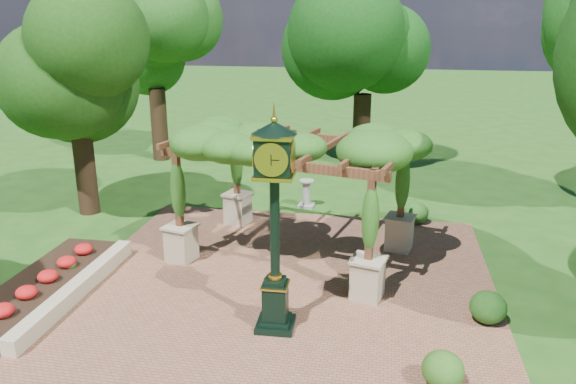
# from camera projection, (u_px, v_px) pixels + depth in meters

# --- Properties ---
(ground) EXTENTS (120.00, 120.00, 0.00)m
(ground) POSITION_uv_depth(u_px,v_px,m) (267.00, 327.00, 11.77)
(ground) COLOR #1E4714
(ground) RESTS_ON ground
(brick_plaza) EXTENTS (10.00, 12.00, 0.04)m
(brick_plaza) POSITION_uv_depth(u_px,v_px,m) (276.00, 303.00, 12.70)
(brick_plaza) COLOR brown
(brick_plaza) RESTS_ON ground
(border_wall) EXTENTS (0.35, 5.00, 0.40)m
(border_wall) POSITION_uv_depth(u_px,v_px,m) (77.00, 290.00, 12.94)
(border_wall) COLOR #C6B793
(border_wall) RESTS_ON ground
(flower_bed) EXTENTS (1.50, 5.00, 0.36)m
(flower_bed) POSITION_uv_depth(u_px,v_px,m) (42.00, 287.00, 13.10)
(flower_bed) COLOR red
(flower_bed) RESTS_ON ground
(pedestal_clock) EXTENTS (0.90, 0.90, 4.43)m
(pedestal_clock) POSITION_uv_depth(u_px,v_px,m) (275.00, 209.00, 10.92)
(pedestal_clock) COLOR black
(pedestal_clock) RESTS_ON brick_plaza
(pergola) EXTENTS (6.62, 5.01, 3.71)m
(pergola) POSITION_uv_depth(u_px,v_px,m) (293.00, 146.00, 14.35)
(pergola) COLOR tan
(pergola) RESTS_ON brick_plaza
(sundial) EXTENTS (0.56, 0.56, 0.94)m
(sundial) POSITION_uv_depth(u_px,v_px,m) (306.00, 195.00, 19.02)
(sundial) COLOR #989990
(sundial) RESTS_ON ground
(shrub_front) EXTENTS (0.76, 0.76, 0.66)m
(shrub_front) POSITION_uv_depth(u_px,v_px,m) (443.00, 370.00, 9.74)
(shrub_front) COLOR #2A5819
(shrub_front) RESTS_ON brick_plaza
(shrub_mid) EXTENTS (0.97, 0.97, 0.69)m
(shrub_mid) POSITION_uv_depth(u_px,v_px,m) (488.00, 307.00, 11.79)
(shrub_mid) COLOR #1E4A14
(shrub_mid) RESTS_ON brick_plaza
(shrub_back) EXTENTS (0.97, 0.97, 0.67)m
(shrub_back) POSITION_uv_depth(u_px,v_px,m) (417.00, 213.00, 17.45)
(shrub_back) COLOR #2D671D
(shrub_back) RESTS_ON brick_plaza
(tree_west_near) EXTENTS (4.17, 4.17, 7.52)m
(tree_west_near) POSITION_uv_depth(u_px,v_px,m) (72.00, 53.00, 17.05)
(tree_west_near) COLOR #342015
(tree_west_near) RESTS_ON ground
(tree_west_far) EXTENTS (3.90, 3.90, 8.19)m
(tree_west_far) POSITION_uv_depth(u_px,v_px,m) (153.00, 31.00, 23.76)
(tree_west_far) COLOR #332113
(tree_west_far) RESTS_ON ground
(tree_north) EXTENTS (4.14, 4.14, 8.02)m
(tree_north) POSITION_uv_depth(u_px,v_px,m) (365.00, 35.00, 22.61)
(tree_north) COLOR black
(tree_north) RESTS_ON ground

